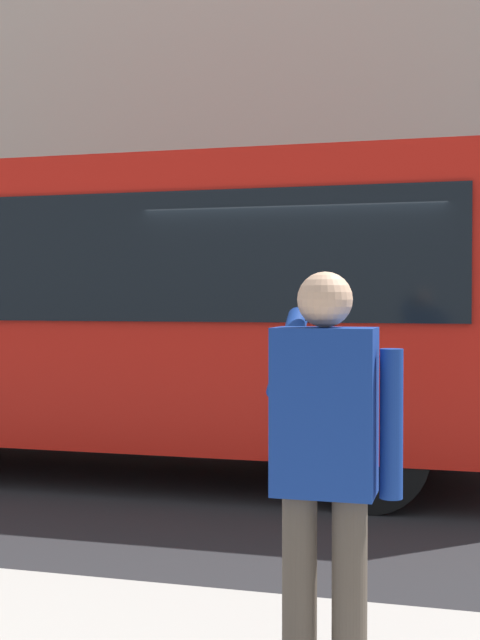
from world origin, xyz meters
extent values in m
plane|color=#232326|center=(0.00, 0.00, 0.00)|extent=(60.00, 60.00, 0.00)
cube|color=beige|center=(0.00, -6.80, 6.00)|extent=(28.00, 0.80, 12.00)
cube|color=red|center=(2.37, -0.13, 1.70)|extent=(9.00, 2.50, 2.60)
cube|color=black|center=(2.37, 1.13, 2.10)|extent=(7.60, 0.06, 1.10)
cylinder|color=black|center=(-0.63, -1.23, 0.50)|extent=(1.00, 0.28, 1.00)
cylinder|color=black|center=(-0.63, 0.97, 0.50)|extent=(1.00, 0.28, 1.00)
cylinder|color=#4C4238|center=(-0.98, 4.64, 0.56)|extent=(0.14, 0.14, 0.82)
cylinder|color=#4C4238|center=(-0.78, 4.64, 0.56)|extent=(0.14, 0.14, 0.82)
cube|color=navy|center=(-0.88, 4.64, 1.30)|extent=(0.40, 0.24, 0.66)
sphere|color=#D8A884|center=(-0.88, 4.64, 1.74)|extent=(0.22, 0.22, 0.22)
cylinder|color=navy|center=(-1.14, 4.64, 1.26)|extent=(0.09, 0.09, 0.58)
cylinder|color=navy|center=(-0.70, 4.48, 1.52)|extent=(0.09, 0.48, 0.37)
cube|color=black|center=(-0.78, 4.34, 1.72)|extent=(0.07, 0.01, 0.14)
camera|label=1|loc=(-1.43, 7.98, 1.74)|focal=48.14mm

